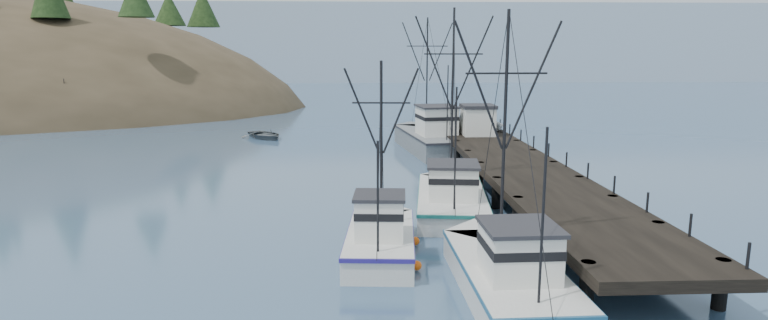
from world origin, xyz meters
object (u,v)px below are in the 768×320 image
pier (517,166)px  trawler_mid (381,237)px  trawler_near (506,271)px  trawler_far (451,197)px  pier_shed (478,120)px  motorboat (265,138)px  work_vessel (430,138)px  pickup_truck (474,123)px

pier → trawler_mid: trawler_mid is taller
trawler_near → trawler_far: size_ratio=0.93×
pier_shed → motorboat: 24.82m
work_vessel → pier_shed: bearing=-41.4°
pier_shed → pickup_truck: size_ratio=0.56×
trawler_far → pier_shed: trawler_far is taller
trawler_mid → pier_shed: 28.43m
trawler_mid → trawler_far: bearing=59.0°
trawler_near → trawler_mid: trawler_near is taller
motorboat → trawler_mid: bearing=-110.5°
trawler_near → trawler_mid: 6.91m
trawler_far → work_vessel: 22.25m
pier_shed → trawler_near: bearing=-99.0°
pier → pickup_truck: 16.07m
pier → trawler_far: (-5.47, -5.26, -0.87)m
trawler_far → pier: bearing=43.9°
trawler_near → pickup_truck: 34.27m
work_vessel → pier_shed: 5.71m
pier_shed → motorboat: bearing=150.6°
trawler_mid → work_vessel: work_vessel is taller
pier → trawler_mid: size_ratio=4.56×
trawler_near → motorboat: bearing=110.8°
trawler_near → pickup_truck: size_ratio=2.07×
pier_shed → trawler_mid: bearing=-110.7°
trawler_near → work_vessel: work_vessel is taller
trawler_far → work_vessel: size_ratio=0.80×
pier → pier_shed: 13.56m
trawler_far → pickup_truck: 22.08m
work_vessel → motorboat: (-17.46, 8.59, -1.23)m
pier → motorboat: 33.46m
pier_shed → trawler_far: bearing=-105.9°
trawler_mid → pier_shed: trawler_mid is taller
pickup_truck → motorboat: size_ratio=1.02×
trawler_far → motorboat: (-16.09, 30.79, -0.82)m
trawler_near → pickup_truck: bearing=81.4°
trawler_mid → motorboat: (-11.42, 38.57, -0.82)m
trawler_near → motorboat: (-16.44, 43.32, -0.82)m
trawler_mid → motorboat: size_ratio=1.73×
trawler_near → motorboat: 46.34m
motorboat → pickup_truck: bearing=-60.8°
trawler_near → pier_shed: (4.98, 31.25, 2.60)m
motorboat → trawler_near: bearing=-106.3°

